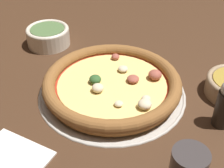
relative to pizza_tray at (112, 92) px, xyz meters
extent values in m
plane|color=#3D2616|center=(0.00, 0.00, 0.00)|extent=(3.00, 3.00, 0.00)
cylinder|color=#B7B2A8|center=(0.00, 0.00, 0.00)|extent=(0.34, 0.34, 0.00)
torus|color=#B7B2A8|center=(0.00, 0.00, 0.00)|extent=(0.35, 0.35, 0.01)
cylinder|color=#A86B33|center=(0.00, 0.00, 0.01)|extent=(0.30, 0.30, 0.02)
torus|color=brown|center=(0.00, 0.00, 0.03)|extent=(0.32, 0.32, 0.03)
cylinder|color=#A32D19|center=(0.00, 0.00, 0.02)|extent=(0.27, 0.27, 0.00)
cylinder|color=#EAC670|center=(0.00, 0.00, 0.02)|extent=(0.25, 0.25, 0.00)
ellipsoid|color=beige|center=(0.08, -0.06, 0.03)|extent=(0.03, 0.03, 0.01)
ellipsoid|color=#994C3D|center=(0.10, 0.03, 0.04)|extent=(0.04, 0.04, 0.02)
ellipsoid|color=#994C3D|center=(0.00, 0.11, 0.03)|extent=(0.03, 0.03, 0.01)
ellipsoid|color=#994C3D|center=(0.05, 0.01, 0.03)|extent=(0.03, 0.03, 0.01)
ellipsoid|color=beige|center=(0.02, -0.08, 0.03)|extent=(0.02, 0.02, 0.01)
ellipsoid|color=beige|center=(0.08, -0.08, 0.03)|extent=(0.04, 0.04, 0.02)
ellipsoid|color=beige|center=(0.02, 0.05, 0.03)|extent=(0.03, 0.03, 0.01)
ellipsoid|color=beige|center=(-0.03, -0.03, 0.03)|extent=(0.03, 0.03, 0.02)
ellipsoid|color=#2D5628|center=(-0.04, 0.00, 0.03)|extent=(0.04, 0.04, 0.02)
cylinder|color=beige|center=(-0.20, 0.22, 0.02)|extent=(0.12, 0.12, 0.05)
torus|color=beige|center=(-0.20, 0.22, 0.04)|extent=(0.12, 0.12, 0.01)
cylinder|color=#4C6B3D|center=(-0.20, 0.22, 0.05)|extent=(0.10, 0.10, 0.00)
cube|color=white|center=(-0.17, -0.22, 0.00)|extent=(0.17, 0.15, 0.01)
cylinder|color=black|center=(0.24, -0.09, 0.04)|extent=(0.04, 0.04, 0.08)
camera|label=1|loc=(0.05, -0.58, 0.46)|focal=50.00mm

